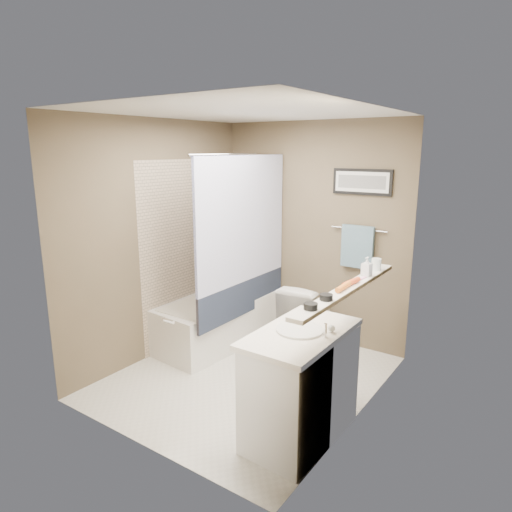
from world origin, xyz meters
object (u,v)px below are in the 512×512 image
Objects in this scene: toilet at (308,316)px; hair_brush_front at (343,287)px; bathtub at (219,320)px; glass_jar at (376,264)px; hair_brush_back at (351,282)px; soap_bottle at (367,267)px; candle_bowl_near at (311,306)px; vanity at (301,387)px; candle_bowl_far at (326,297)px.

hair_brush_front reaches higher than toilet.
bathtub is 2.01m from glass_jar.
soap_bottle is (0.00, 0.30, 0.06)m from hair_brush_back.
candle_bowl_near reaches higher than toilet.
hair_brush_front is at bearing 124.71° from toilet.
hair_brush_front is 0.66m from glass_jar.
candle_bowl_near is 0.50m from hair_brush_front.
vanity is at bearing -27.78° from bathtub.
hair_brush_front is at bearing -90.00° from hair_brush_back.
bathtub is 9.70× the size of soap_bottle.
toilet is 1.56m from vanity.
soap_bottle reaches higher than toilet.
bathtub is 2.35m from candle_bowl_near.
hair_brush_back is at bearing 128.47° from toilet.
hair_brush_back is 0.52m from glass_jar.
candle_bowl_far is at bearing -90.00° from hair_brush_back.
candle_bowl_far is 0.41× the size of hair_brush_back.
hair_brush_front is (0.19, 0.26, 0.74)m from vanity.
bathtub is 2.04m from soap_bottle.
glass_jar is at bearing 90.00° from hair_brush_back.
vanity is 0.86m from hair_brush_back.
vanity is 10.00× the size of candle_bowl_far.
vanity is at bearing -114.62° from hair_brush_back.
hair_brush_back is (1.79, -0.61, 0.89)m from bathtub.
bathtub is at bearing 19.89° from toilet.
candle_bowl_far is at bearing -90.00° from hair_brush_front.
bathtub is 6.82× the size of hair_brush_back.
candle_bowl_near is 1.16m from glass_jar.
glass_jar reaches higher than hair_brush_front.
glass_jar is (0.00, 0.52, 0.03)m from hair_brush_back.
glass_jar reaches higher than hair_brush_back.
candle_bowl_near is at bearing -90.00° from hair_brush_front.
hair_brush_front reaches higher than bathtub.
glass_jar is at bearing 90.00° from candle_bowl_far.
glass_jar reaches higher than candle_bowl_far.
bathtub is at bearing 177.01° from glass_jar.
bathtub is 2.08m from hair_brush_back.
candle_bowl_near is 0.64m from hair_brush_back.
glass_jar is 0.65× the size of soap_bottle.
hair_brush_back reaches higher than vanity.
toilet is 2.01m from candle_bowl_near.
toilet is 7.40× the size of glass_jar.
glass_jar is at bearing 80.53° from vanity.
hair_brush_front is at bearing -90.00° from soap_bottle.
soap_bottle reaches higher than glass_jar.
candle_bowl_near and candle_bowl_far have the same top height.
candle_bowl_near is at bearing -90.00° from glass_jar.
vanity is 0.76m from candle_bowl_far.
hair_brush_front is 0.45m from soap_bottle.
soap_bottle is at bearing -5.19° from bathtub.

